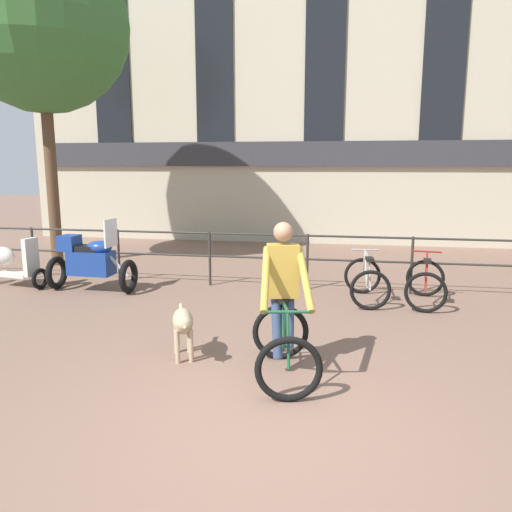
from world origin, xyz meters
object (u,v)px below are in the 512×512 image
object	(u,v)px
parked_bicycle_mid_left	(426,283)
dog	(183,323)
parked_motorcycle	(90,261)
parked_scooter	(12,263)
parked_bicycle_near_lamp	(366,281)
cyclist_with_bike	(284,308)

from	to	relation	value
parked_bicycle_mid_left	dog	bearing A→B (deg)	50.84
parked_motorcycle	parked_bicycle_mid_left	world-z (taller)	parked_motorcycle
parked_scooter	parked_bicycle_near_lamp	bearing A→B (deg)	-79.39
parked_motorcycle	parked_bicycle_near_lamp	xyz separation A→B (m)	(4.98, 0.15, -0.20)
dog	parked_scooter	world-z (taller)	parked_scooter
cyclist_with_bike	parked_scooter	distance (m)	6.42
cyclist_with_bike	parked_motorcycle	world-z (taller)	cyclist_with_bike
cyclist_with_bike	dog	world-z (taller)	cyclist_with_bike
parked_bicycle_mid_left	cyclist_with_bike	bearing A→B (deg)	66.04
dog	parked_scooter	distance (m)	5.25
parked_bicycle_near_lamp	parked_scooter	size ratio (longest dim) A/B	0.87
dog	parked_bicycle_near_lamp	bearing A→B (deg)	31.28
parked_scooter	parked_bicycle_mid_left	bearing A→B (deg)	-79.48
dog	cyclist_with_bike	bearing A→B (deg)	-31.12
dog	parked_scooter	bearing A→B (deg)	124.76
cyclist_with_bike	dog	xyz separation A→B (m)	(-1.23, 0.21, -0.31)
dog	parked_bicycle_mid_left	distance (m)	4.41
parked_motorcycle	parked_scooter	xyz separation A→B (m)	(-1.65, 0.06, -0.10)
parked_motorcycle	parked_bicycle_near_lamp	world-z (taller)	parked_motorcycle
parked_motorcycle	parked_scooter	distance (m)	1.66
parked_bicycle_mid_left	parked_bicycle_near_lamp	bearing A→B (deg)	8.09
parked_scooter	dog	bearing A→B (deg)	-113.82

